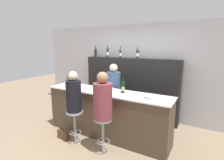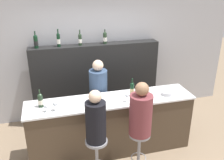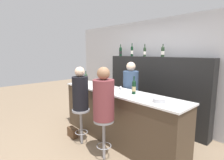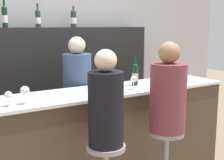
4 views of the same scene
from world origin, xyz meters
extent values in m
plane|color=#8C755B|center=(0.00, 0.00, 0.00)|extent=(16.00, 16.00, 0.00)
cube|color=#B2B2B7|center=(0.00, 1.78, 1.30)|extent=(6.40, 0.05, 2.60)
cube|color=#473828|center=(0.00, 0.29, 0.50)|extent=(2.83, 0.58, 1.01)
cube|color=white|center=(0.00, 0.29, 1.02)|extent=(2.87, 0.62, 0.03)
cube|color=black|center=(0.00, 1.55, 0.84)|extent=(2.68, 0.28, 1.68)
cylinder|color=#233823|center=(-1.15, 0.34, 1.13)|extent=(0.08, 0.08, 0.19)
cylinder|color=beige|center=(-1.15, 0.34, 1.12)|extent=(0.08, 0.08, 0.08)
sphere|color=#233823|center=(-1.15, 0.34, 1.23)|extent=(0.08, 0.08, 0.08)
cylinder|color=#233823|center=(-1.15, 0.34, 1.29)|extent=(0.02, 0.02, 0.09)
cylinder|color=black|center=(0.38, 0.34, 1.14)|extent=(0.07, 0.07, 0.21)
cylinder|color=tan|center=(0.38, 0.34, 1.13)|extent=(0.07, 0.07, 0.09)
sphere|color=black|center=(0.38, 0.34, 1.25)|extent=(0.07, 0.07, 0.07)
cylinder|color=black|center=(0.38, 0.34, 1.31)|extent=(0.02, 0.02, 0.10)
cylinder|color=black|center=(-1.16, 1.55, 1.79)|extent=(0.08, 0.08, 0.22)
cylinder|color=black|center=(-1.16, 1.55, 1.78)|extent=(0.08, 0.08, 0.09)
sphere|color=black|center=(-1.16, 1.55, 1.90)|extent=(0.08, 0.08, 0.08)
cylinder|color=black|center=(-1.16, 1.55, 1.96)|extent=(0.02, 0.02, 0.10)
cylinder|color=black|center=(-0.73, 1.55, 1.80)|extent=(0.06, 0.06, 0.23)
cylinder|color=white|center=(-0.73, 1.55, 1.78)|extent=(0.07, 0.07, 0.09)
sphere|color=black|center=(-0.73, 1.55, 1.91)|extent=(0.06, 0.06, 0.06)
cylinder|color=black|center=(-0.73, 1.55, 1.98)|extent=(0.02, 0.02, 0.10)
cylinder|color=#233823|center=(-0.31, 1.55, 1.78)|extent=(0.07, 0.07, 0.20)
cylinder|color=white|center=(-0.31, 1.55, 1.77)|extent=(0.07, 0.07, 0.08)
sphere|color=#233823|center=(-0.31, 1.55, 1.88)|extent=(0.07, 0.07, 0.07)
cylinder|color=#233823|center=(-0.31, 1.55, 1.94)|extent=(0.02, 0.02, 0.10)
cylinder|color=#233823|center=(0.20, 1.55, 1.78)|extent=(0.08, 0.08, 0.20)
cylinder|color=white|center=(0.20, 1.55, 1.77)|extent=(0.08, 0.08, 0.08)
sphere|color=#233823|center=(0.20, 1.55, 1.88)|extent=(0.08, 0.08, 0.08)
cylinder|color=#233823|center=(0.20, 1.55, 1.93)|extent=(0.02, 0.02, 0.07)
cylinder|color=silver|center=(-1.07, 0.15, 1.04)|extent=(0.07, 0.07, 0.00)
cylinder|color=silver|center=(-1.07, 0.15, 1.07)|extent=(0.01, 0.01, 0.06)
sphere|color=silver|center=(-1.07, 0.15, 1.13)|extent=(0.07, 0.07, 0.07)
cylinder|color=silver|center=(-0.93, 0.15, 1.04)|extent=(0.06, 0.06, 0.00)
cylinder|color=silver|center=(-0.93, 0.15, 1.08)|extent=(0.01, 0.01, 0.08)
sphere|color=silver|center=(-0.93, 0.15, 1.15)|extent=(0.08, 0.08, 0.08)
cylinder|color=silver|center=(0.23, 0.15, 1.04)|extent=(0.06, 0.06, 0.00)
cylinder|color=silver|center=(0.23, 0.15, 1.08)|extent=(0.01, 0.01, 0.08)
sphere|color=silver|center=(0.23, 0.15, 1.15)|extent=(0.07, 0.07, 0.07)
cylinder|color=#B7B7BC|center=(0.99, 0.22, 1.06)|extent=(0.19, 0.19, 0.06)
cylinder|color=gray|center=(-0.39, -0.31, 0.33)|extent=(0.05, 0.05, 0.66)
torus|color=gray|center=(-0.39, -0.31, 0.23)|extent=(0.25, 0.25, 0.02)
cylinder|color=gray|center=(-0.39, -0.31, 0.68)|extent=(0.34, 0.34, 0.04)
cylinder|color=black|center=(-0.39, -0.31, 1.02)|extent=(0.30, 0.30, 0.64)
sphere|color=beige|center=(-0.39, -0.31, 1.43)|extent=(0.19, 0.19, 0.19)
cylinder|color=gray|center=(0.30, -0.31, 0.33)|extent=(0.05, 0.05, 0.66)
torus|color=gray|center=(0.30, -0.31, 0.23)|extent=(0.25, 0.25, 0.02)
cylinder|color=gray|center=(0.30, -0.31, 0.68)|extent=(0.34, 0.34, 0.04)
cylinder|color=brown|center=(0.30, -0.31, 1.03)|extent=(0.35, 0.35, 0.66)
sphere|color=#936B4C|center=(0.30, -0.31, 1.46)|extent=(0.21, 0.21, 0.21)
cylinder|color=#334766|center=(-0.11, 0.81, 0.69)|extent=(0.34, 0.34, 1.38)
sphere|color=beige|center=(-0.11, 0.81, 1.48)|extent=(0.20, 0.20, 0.20)
cube|color=#513823|center=(-0.74, -0.31, 0.10)|extent=(0.26, 0.12, 0.20)
camera|label=1|loc=(1.95, -2.83, 2.01)|focal=28.00mm
camera|label=2|loc=(-0.96, -3.34, 2.97)|focal=40.00mm
camera|label=3|loc=(2.40, -2.05, 1.79)|focal=28.00mm
camera|label=4|loc=(-1.69, -2.48, 1.72)|focal=50.00mm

